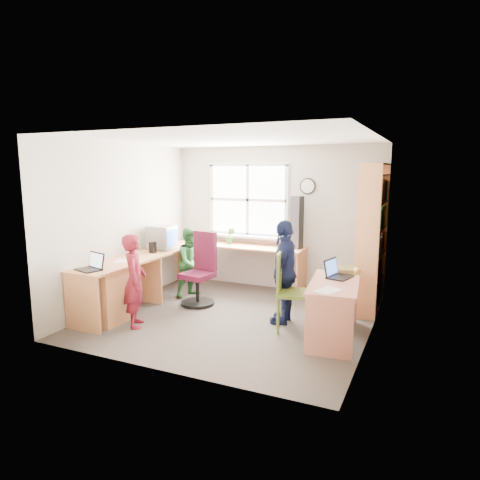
{
  "coord_description": "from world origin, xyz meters",
  "views": [
    {
      "loc": [
        2.41,
        -5.07,
        2.02
      ],
      "look_at": [
        0.0,
        0.25,
        1.05
      ],
      "focal_mm": 32.0,
      "sensor_mm": 36.0,
      "label": 1
    }
  ],
  "objects_px": {
    "potted_plant": "(230,236)",
    "person_navy": "(285,272)",
    "crt_monitor": "(162,237)",
    "right_desk": "(334,297)",
    "l_desk": "(141,281)",
    "person_red": "(135,281)",
    "person_green": "(191,262)",
    "bookshelf": "(372,241)",
    "laptop_left": "(92,266)",
    "cd_tower": "(297,222)",
    "swivel_chair": "(201,273)",
    "laptop_right": "(336,273)",
    "wooden_chair": "(289,288)"
  },
  "relations": [
    {
      "from": "potted_plant",
      "to": "person_navy",
      "type": "bearing_deg",
      "value": -42.63
    },
    {
      "from": "crt_monitor",
      "to": "potted_plant",
      "type": "bearing_deg",
      "value": 46.48
    },
    {
      "from": "right_desk",
      "to": "l_desk",
      "type": "bearing_deg",
      "value": 176.18
    },
    {
      "from": "crt_monitor",
      "to": "person_red",
      "type": "bearing_deg",
      "value": -72.37
    },
    {
      "from": "person_green",
      "to": "right_desk",
      "type": "bearing_deg",
      "value": -86.17
    },
    {
      "from": "bookshelf",
      "to": "potted_plant",
      "type": "height_order",
      "value": "bookshelf"
    },
    {
      "from": "laptop_left",
      "to": "person_green",
      "type": "distance_m",
      "value": 1.76
    },
    {
      "from": "right_desk",
      "to": "cd_tower",
      "type": "distance_m",
      "value": 2.02
    },
    {
      "from": "bookshelf",
      "to": "crt_monitor",
      "type": "distance_m",
      "value": 3.23
    },
    {
      "from": "right_desk",
      "to": "potted_plant",
      "type": "relative_size",
      "value": 4.56
    },
    {
      "from": "l_desk",
      "to": "potted_plant",
      "type": "xyz_separation_m",
      "value": [
        0.58,
        1.75,
        0.43
      ]
    },
    {
      "from": "right_desk",
      "to": "person_navy",
      "type": "xyz_separation_m",
      "value": [
        -0.72,
        0.28,
        0.18
      ]
    },
    {
      "from": "cd_tower",
      "to": "person_red",
      "type": "distance_m",
      "value": 2.77
    },
    {
      "from": "swivel_chair",
      "to": "cd_tower",
      "type": "height_order",
      "value": "cd_tower"
    },
    {
      "from": "cd_tower",
      "to": "potted_plant",
      "type": "relative_size",
      "value": 3.05
    },
    {
      "from": "right_desk",
      "to": "crt_monitor",
      "type": "relative_size",
      "value": 3.13
    },
    {
      "from": "right_desk",
      "to": "potted_plant",
      "type": "height_order",
      "value": "potted_plant"
    },
    {
      "from": "laptop_left",
      "to": "laptop_right",
      "type": "xyz_separation_m",
      "value": [
        2.89,
        1.12,
        -0.05
      ]
    },
    {
      "from": "bookshelf",
      "to": "swivel_chair",
      "type": "height_order",
      "value": "bookshelf"
    },
    {
      "from": "crt_monitor",
      "to": "potted_plant",
      "type": "xyz_separation_m",
      "value": [
        0.78,
        0.9,
        -0.05
      ]
    },
    {
      "from": "right_desk",
      "to": "wooden_chair",
      "type": "xyz_separation_m",
      "value": [
        -0.58,
        0.05,
        0.04
      ]
    },
    {
      "from": "wooden_chair",
      "to": "person_green",
      "type": "xyz_separation_m",
      "value": [
        -1.87,
        0.75,
        0.01
      ]
    },
    {
      "from": "l_desk",
      "to": "person_red",
      "type": "height_order",
      "value": "person_red"
    },
    {
      "from": "person_red",
      "to": "person_green",
      "type": "distance_m",
      "value": 1.45
    },
    {
      "from": "person_red",
      "to": "person_navy",
      "type": "xyz_separation_m",
      "value": [
        1.71,
        0.94,
        0.08
      ]
    },
    {
      "from": "crt_monitor",
      "to": "potted_plant",
      "type": "height_order",
      "value": "crt_monitor"
    },
    {
      "from": "person_navy",
      "to": "bookshelf",
      "type": "bearing_deg",
      "value": 132.69
    },
    {
      "from": "bookshelf",
      "to": "potted_plant",
      "type": "distance_m",
      "value": 2.4
    },
    {
      "from": "l_desk",
      "to": "potted_plant",
      "type": "distance_m",
      "value": 1.89
    },
    {
      "from": "cd_tower",
      "to": "laptop_right",
      "type": "bearing_deg",
      "value": -41.17
    },
    {
      "from": "bookshelf",
      "to": "laptop_right",
      "type": "height_order",
      "value": "bookshelf"
    },
    {
      "from": "swivel_chair",
      "to": "potted_plant",
      "type": "height_order",
      "value": "swivel_chair"
    },
    {
      "from": "laptop_left",
      "to": "potted_plant",
      "type": "relative_size",
      "value": 1.35
    },
    {
      "from": "person_red",
      "to": "person_green",
      "type": "bearing_deg",
      "value": -31.78
    },
    {
      "from": "laptop_left",
      "to": "person_green",
      "type": "bearing_deg",
      "value": 90.01
    },
    {
      "from": "swivel_chair",
      "to": "person_navy",
      "type": "height_order",
      "value": "person_navy"
    },
    {
      "from": "potted_plant",
      "to": "l_desk",
      "type": "bearing_deg",
      "value": -108.23
    },
    {
      "from": "swivel_chair",
      "to": "potted_plant",
      "type": "xyz_separation_m",
      "value": [
        -0.01,
        1.07,
        0.42
      ]
    },
    {
      "from": "laptop_left",
      "to": "bookshelf",
      "type": "bearing_deg",
      "value": 50.26
    },
    {
      "from": "bookshelf",
      "to": "laptop_left",
      "type": "xyz_separation_m",
      "value": [
        -3.17,
        -2.19,
        -0.2
      ]
    },
    {
      "from": "cd_tower",
      "to": "potted_plant",
      "type": "height_order",
      "value": "cd_tower"
    },
    {
      "from": "laptop_left",
      "to": "person_navy",
      "type": "relative_size",
      "value": 0.27
    },
    {
      "from": "potted_plant",
      "to": "person_red",
      "type": "height_order",
      "value": "person_red"
    },
    {
      "from": "right_desk",
      "to": "swivel_chair",
      "type": "bearing_deg",
      "value": 159.13
    },
    {
      "from": "laptop_left",
      "to": "person_navy",
      "type": "distance_m",
      "value": 2.49
    },
    {
      "from": "bookshelf",
      "to": "wooden_chair",
      "type": "relative_size",
      "value": 2.09
    },
    {
      "from": "laptop_left",
      "to": "cd_tower",
      "type": "relative_size",
      "value": 0.44
    },
    {
      "from": "l_desk",
      "to": "crt_monitor",
      "type": "relative_size",
      "value": 7.29
    },
    {
      "from": "swivel_chair",
      "to": "bookshelf",
      "type": "bearing_deg",
      "value": 28.31
    },
    {
      "from": "right_desk",
      "to": "laptop_right",
      "type": "bearing_deg",
      "value": 89.68
    }
  ]
}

